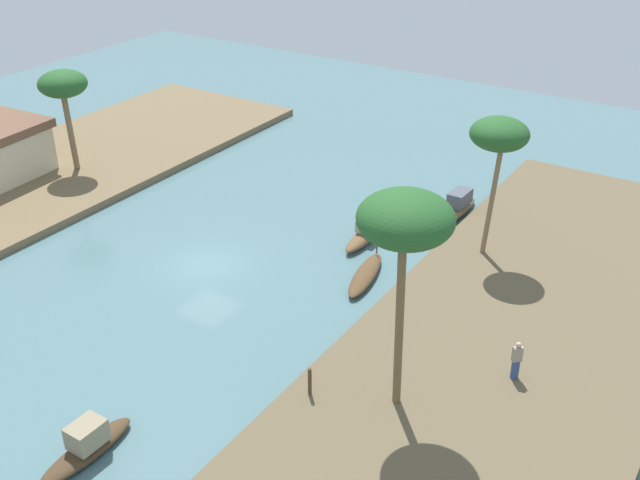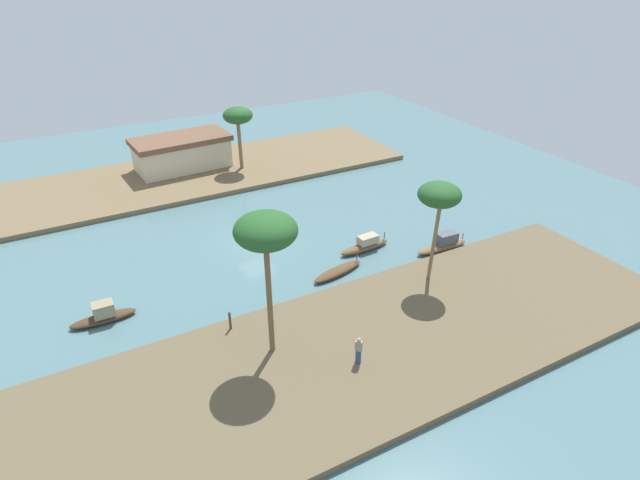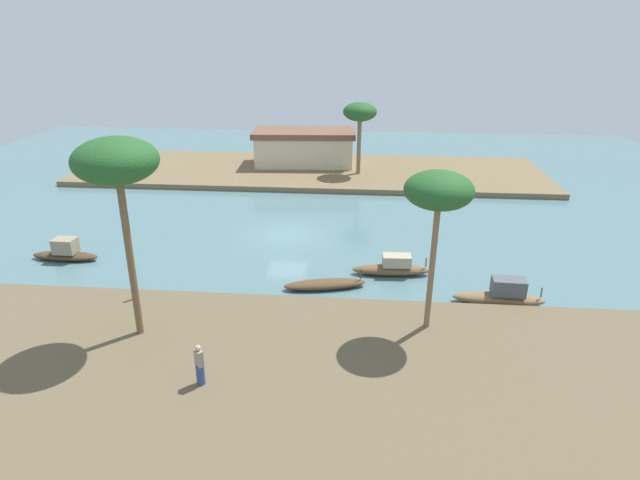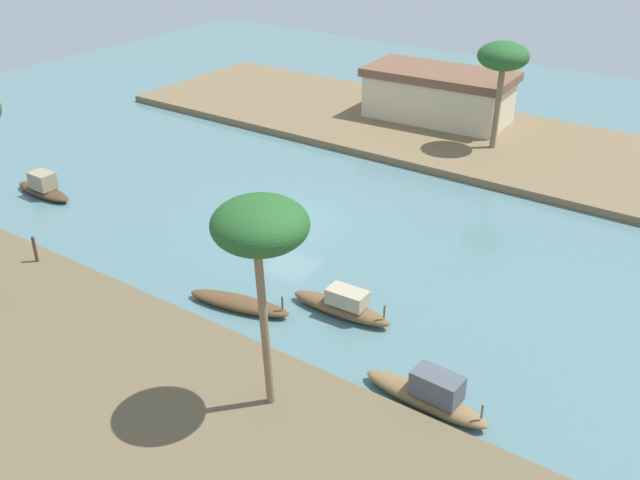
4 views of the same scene
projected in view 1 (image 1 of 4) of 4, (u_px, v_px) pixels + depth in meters
The scene contains 12 objects.
river_water at pixel (206, 265), 36.81m from camera, with size 70.37×70.37×0.00m, color slate.
riverbank_left at pixel (498, 363), 29.70m from camera, with size 40.79×11.86×0.43m, color brown.
riverbank_right at pixel (7, 192), 43.72m from camera, with size 40.79×11.86×0.43m, color brown.
sampan_foreground at pixel (367, 232), 38.92m from camera, with size 4.17×1.12×1.13m.
sampan_upstream_small at pixel (457, 207), 41.32m from camera, with size 4.34×1.17×1.35m.
sampan_midstream at pixel (365, 275), 35.56m from camera, with size 4.28×1.83×0.95m.
sampan_with_tall_canopy at pixel (87, 445), 25.44m from camera, with size 3.84×1.07×1.28m.
person_on_near_bank at pixel (516, 362), 28.26m from camera, with size 0.43×0.43×1.61m.
mooring_post at pixel (310, 381), 27.51m from camera, with size 0.14×0.14×1.14m, color #4C3823.
palm_tree_left_near at pixel (405, 222), 24.05m from camera, with size 3.17×3.17×8.20m.
palm_tree_left_far at pixel (499, 136), 34.14m from camera, with size 2.69×2.69×6.85m.
palm_tree_right_tall at pixel (63, 86), 43.86m from camera, with size 2.82×2.82×6.01m.
Camera 1 is at (-23.81, -21.79, 18.58)m, focal length 42.82 mm.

